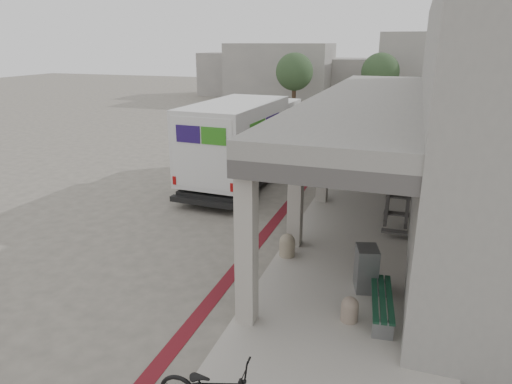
% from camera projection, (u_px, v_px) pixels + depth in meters
% --- Properties ---
extents(ground, '(120.00, 120.00, 0.00)m').
position_uv_depth(ground, '(221.00, 244.00, 13.40)').
color(ground, '#615B53').
rests_on(ground, ground).
extents(bike_lane_stripe, '(0.35, 40.00, 0.01)m').
position_uv_depth(bike_lane_stripe, '(273.00, 224.00, 14.89)').
color(bike_lane_stripe, maroon).
rests_on(bike_lane_stripe, ground).
extents(sidewalk, '(4.40, 28.00, 0.12)m').
position_uv_depth(sidewalk, '(359.00, 263.00, 12.15)').
color(sidewalk, '#A19B90').
rests_on(sidewalk, ground).
extents(transit_building, '(7.60, 17.00, 7.00)m').
position_uv_depth(transit_building, '(475.00, 118.00, 14.27)').
color(transit_building, gray).
rests_on(transit_building, ground).
extents(distant_backdrop, '(28.00, 10.00, 6.50)m').
position_uv_depth(distant_backdrop, '(335.00, 73.00, 45.66)').
color(distant_backdrop, gray).
rests_on(distant_backdrop, ground).
extents(tree_left, '(3.20, 3.20, 4.80)m').
position_uv_depth(tree_left, '(294.00, 72.00, 39.09)').
color(tree_left, '#38281C').
rests_on(tree_left, ground).
extents(tree_mid, '(3.20, 3.20, 4.80)m').
position_uv_depth(tree_mid, '(380.00, 72.00, 38.73)').
color(tree_mid, '#38281C').
rests_on(tree_mid, ground).
extents(tree_right, '(3.20, 3.20, 4.80)m').
position_uv_depth(tree_right, '(485.00, 75.00, 35.37)').
color(tree_right, '#38281C').
rests_on(tree_right, ground).
extents(fedex_truck, '(2.90, 8.22, 3.46)m').
position_uv_depth(fedex_truck, '(245.00, 139.00, 18.77)').
color(fedex_truck, black).
rests_on(fedex_truck, ground).
extents(bench, '(0.63, 1.98, 0.46)m').
position_uv_depth(bench, '(382.00, 302.00, 9.61)').
color(bench, slate).
rests_on(bench, sidewalk).
extents(bollard_near, '(0.36, 0.36, 0.54)m').
position_uv_depth(bollard_near, '(350.00, 309.00, 9.47)').
color(bollard_near, gray).
rests_on(bollard_near, sidewalk).
extents(bollard_far, '(0.42, 0.42, 0.63)m').
position_uv_depth(bollard_far, '(287.00, 245.00, 12.34)').
color(bollard_far, gray).
rests_on(bollard_far, sidewalk).
extents(utility_cabinet, '(0.62, 0.73, 1.06)m').
position_uv_depth(utility_cabinet, '(366.00, 268.00, 10.61)').
color(utility_cabinet, slate).
rests_on(utility_cabinet, sidewalk).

